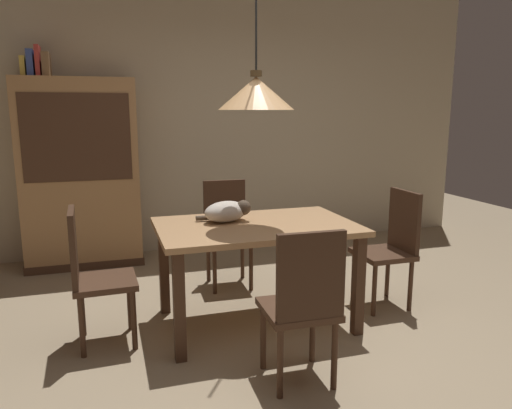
{
  "coord_description": "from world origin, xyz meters",
  "views": [
    {
      "loc": [
        -1.11,
        -2.72,
        1.55
      ],
      "look_at": [
        -0.04,
        0.69,
        0.85
      ],
      "focal_mm": 33.97,
      "sensor_mm": 36.0,
      "label": 1
    }
  ],
  "objects_px": {
    "chair_right_side": "(392,243)",
    "chair_near_front": "(303,301)",
    "book_yellow_short": "(24,66)",
    "book_red_tall": "(38,61)",
    "hutch_bookcase": "(81,178)",
    "book_brown_thick": "(46,65)",
    "dining_table": "(256,238)",
    "chair_left_side": "(92,271)",
    "book_blue_wide": "(31,63)",
    "chair_far_back": "(227,228)",
    "cat_sleeping": "(227,211)",
    "pendant_lamp": "(256,93)"
  },
  "relations": [
    {
      "from": "chair_right_side",
      "to": "chair_near_front",
      "type": "xyz_separation_m",
      "value": [
        -1.13,
        -0.88,
        0.0
      ]
    },
    {
      "from": "book_yellow_short",
      "to": "book_red_tall",
      "type": "distance_m",
      "value": 0.14
    },
    {
      "from": "book_red_tall",
      "to": "hutch_bookcase",
      "type": "bearing_deg",
      "value": -0.29
    },
    {
      "from": "chair_right_side",
      "to": "book_brown_thick",
      "type": "relative_size",
      "value": 3.88
    },
    {
      "from": "dining_table",
      "to": "chair_left_side",
      "type": "height_order",
      "value": "chair_left_side"
    },
    {
      "from": "chair_near_front",
      "to": "book_blue_wide",
      "type": "relative_size",
      "value": 3.88
    },
    {
      "from": "dining_table",
      "to": "chair_near_front",
      "type": "bearing_deg",
      "value": -90.15
    },
    {
      "from": "chair_far_back",
      "to": "book_blue_wide",
      "type": "distance_m",
      "value": 2.37
    },
    {
      "from": "chair_near_front",
      "to": "hutch_bookcase",
      "type": "relative_size",
      "value": 0.5
    },
    {
      "from": "chair_left_side",
      "to": "book_red_tall",
      "type": "height_order",
      "value": "book_red_tall"
    },
    {
      "from": "dining_table",
      "to": "chair_right_side",
      "type": "bearing_deg",
      "value": 0.01
    },
    {
      "from": "chair_near_front",
      "to": "cat_sleeping",
      "type": "distance_m",
      "value": 1.07
    },
    {
      "from": "chair_right_side",
      "to": "book_red_tall",
      "type": "bearing_deg",
      "value": 145.5
    },
    {
      "from": "chair_right_side",
      "to": "book_blue_wide",
      "type": "height_order",
      "value": "book_blue_wide"
    },
    {
      "from": "chair_left_side",
      "to": "book_brown_thick",
      "type": "distance_m",
      "value": 2.36
    },
    {
      "from": "chair_right_side",
      "to": "chair_near_front",
      "type": "relative_size",
      "value": 1.0
    },
    {
      "from": "cat_sleeping",
      "to": "book_yellow_short",
      "type": "xyz_separation_m",
      "value": [
        -1.49,
        1.7,
        1.11
      ]
    },
    {
      "from": "chair_far_back",
      "to": "pendant_lamp",
      "type": "bearing_deg",
      "value": -90.21
    },
    {
      "from": "chair_left_side",
      "to": "book_red_tall",
      "type": "distance_m",
      "value": 2.39
    },
    {
      "from": "chair_far_back",
      "to": "hutch_bookcase",
      "type": "bearing_deg",
      "value": 142.49
    },
    {
      "from": "cat_sleeping",
      "to": "book_yellow_short",
      "type": "bearing_deg",
      "value": 131.23
    },
    {
      "from": "dining_table",
      "to": "book_yellow_short",
      "type": "bearing_deg",
      "value": 132.28
    },
    {
      "from": "pendant_lamp",
      "to": "chair_far_back",
      "type": "bearing_deg",
      "value": 89.79
    },
    {
      "from": "chair_right_side",
      "to": "cat_sleeping",
      "type": "height_order",
      "value": "chair_right_side"
    },
    {
      "from": "chair_far_back",
      "to": "pendant_lamp",
      "type": "relative_size",
      "value": 0.72
    },
    {
      "from": "book_red_tall",
      "to": "book_brown_thick",
      "type": "relative_size",
      "value": 1.17
    },
    {
      "from": "dining_table",
      "to": "book_yellow_short",
      "type": "distance_m",
      "value": 2.79
    },
    {
      "from": "book_brown_thick",
      "to": "cat_sleeping",
      "type": "bearing_deg",
      "value": -52.71
    },
    {
      "from": "chair_right_side",
      "to": "cat_sleeping",
      "type": "xyz_separation_m",
      "value": [
        -1.31,
        0.13,
        0.32
      ]
    },
    {
      "from": "dining_table",
      "to": "hutch_bookcase",
      "type": "distance_m",
      "value": 2.22
    },
    {
      "from": "book_yellow_short",
      "to": "book_red_tall",
      "type": "height_order",
      "value": "book_red_tall"
    },
    {
      "from": "hutch_bookcase",
      "to": "chair_left_side",
      "type": "bearing_deg",
      "value": -86.56
    },
    {
      "from": "chair_far_back",
      "to": "book_brown_thick",
      "type": "xyz_separation_m",
      "value": [
        -1.47,
        0.95,
        1.45
      ]
    },
    {
      "from": "book_red_tall",
      "to": "chair_right_side",
      "type": "bearing_deg",
      "value": -34.5
    },
    {
      "from": "chair_near_front",
      "to": "book_blue_wide",
      "type": "xyz_separation_m",
      "value": [
        -1.6,
        2.71,
        1.46
      ]
    },
    {
      "from": "hutch_bookcase",
      "to": "book_brown_thick",
      "type": "bearing_deg",
      "value": 179.63
    },
    {
      "from": "chair_near_front",
      "to": "cat_sleeping",
      "type": "height_order",
      "value": "chair_near_front"
    },
    {
      "from": "chair_right_side",
      "to": "chair_far_back",
      "type": "relative_size",
      "value": 1.0
    },
    {
      "from": "dining_table",
      "to": "book_red_tall",
      "type": "relative_size",
      "value": 5.0
    },
    {
      "from": "chair_right_side",
      "to": "hutch_bookcase",
      "type": "height_order",
      "value": "hutch_bookcase"
    },
    {
      "from": "dining_table",
      "to": "book_red_tall",
      "type": "bearing_deg",
      "value": 130.01
    },
    {
      "from": "pendant_lamp",
      "to": "hutch_bookcase",
      "type": "height_order",
      "value": "pendant_lamp"
    },
    {
      "from": "pendant_lamp",
      "to": "hutch_bookcase",
      "type": "xyz_separation_m",
      "value": [
        -1.24,
        1.83,
        -0.77
      ]
    },
    {
      "from": "chair_right_side",
      "to": "book_red_tall",
      "type": "relative_size",
      "value": 3.32
    },
    {
      "from": "chair_left_side",
      "to": "pendant_lamp",
      "type": "relative_size",
      "value": 0.72
    },
    {
      "from": "cat_sleeping",
      "to": "pendant_lamp",
      "type": "distance_m",
      "value": 0.87
    },
    {
      "from": "chair_right_side",
      "to": "book_red_tall",
      "type": "distance_m",
      "value": 3.56
    },
    {
      "from": "hutch_bookcase",
      "to": "book_yellow_short",
      "type": "distance_m",
      "value": 1.13
    },
    {
      "from": "chair_left_side",
      "to": "chair_near_front",
      "type": "height_order",
      "value": "same"
    },
    {
      "from": "book_blue_wide",
      "to": "book_brown_thick",
      "type": "distance_m",
      "value": 0.13
    }
  ]
}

